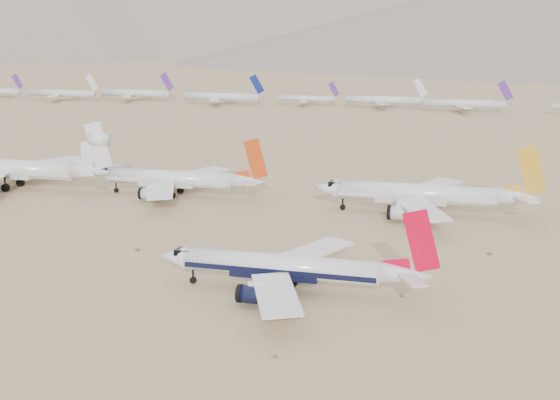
# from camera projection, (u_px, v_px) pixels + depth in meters

# --- Properties ---
(ground) EXTENTS (7000.00, 7000.00, 0.00)m
(ground) POSITION_uv_depth(u_px,v_px,m) (260.00, 286.00, 135.68)
(ground) COLOR #957757
(ground) RESTS_ON ground
(main_airliner) EXTENTS (45.64, 44.57, 16.10)m
(main_airliner) POSITION_uv_depth(u_px,v_px,m) (292.00, 268.00, 131.49)
(main_airliner) COLOR silver
(main_airliner) RESTS_ON ground
(row2_gold_tail) EXTENTS (50.59, 49.48, 18.01)m
(row2_gold_tail) POSITION_uv_depth(u_px,v_px,m) (425.00, 195.00, 185.37)
(row2_gold_tail) COLOR silver
(row2_gold_tail) RESTS_ON ground
(row2_orange_tail) EXTENTS (46.18, 45.17, 16.47)m
(row2_orange_tail) POSITION_uv_depth(u_px,v_px,m) (178.00, 179.00, 205.78)
(row2_orange_tail) COLOR silver
(row2_orange_tail) RESTS_ON ground
(row2_white_trijet) EXTENTS (56.19, 54.92, 19.91)m
(row2_white_trijet) POSITION_uv_depth(u_px,v_px,m) (16.00, 169.00, 214.62)
(row2_white_trijet) COLOR silver
(row2_white_trijet) RESTS_ON ground
(distant_storage_row) EXTENTS (467.32, 53.00, 15.22)m
(distant_storage_row) POSITION_uv_depth(u_px,v_px,m) (307.00, 99.00, 431.25)
(distant_storage_row) COLOR silver
(distant_storage_row) RESTS_ON ground
(desert_scrub) EXTENTS (262.74, 121.67, 0.63)m
(desert_scrub) POSITION_uv_depth(u_px,v_px,m) (200.00, 354.00, 107.23)
(desert_scrub) COLOR brown
(desert_scrub) RESTS_ON ground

